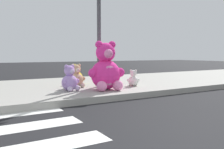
{
  "coord_description": "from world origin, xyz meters",
  "views": [
    {
      "loc": [
        -2.1,
        -1.57,
        1.06
      ],
      "look_at": [
        0.94,
        3.6,
        0.55
      ],
      "focal_mm": 38.97,
      "sensor_mm": 36.0,
      "label": 1
    }
  ],
  "objects_px": {
    "plush_tan": "(76,78)",
    "plush_yellow": "(76,76)",
    "sign_pole": "(99,25)",
    "plush_white": "(133,79)",
    "plush_lavender": "(70,80)",
    "plush_pink_large": "(106,70)",
    "plush_red": "(112,77)"
  },
  "relations": [
    {
      "from": "plush_tan",
      "to": "plush_white",
      "type": "xyz_separation_m",
      "value": [
        1.49,
        -0.58,
        -0.07
      ]
    },
    {
      "from": "sign_pole",
      "to": "plush_white",
      "type": "bearing_deg",
      "value": -21.3
    },
    {
      "from": "plush_tan",
      "to": "plush_pink_large",
      "type": "bearing_deg",
      "value": -59.33
    },
    {
      "from": "plush_red",
      "to": "plush_lavender",
      "type": "bearing_deg",
      "value": -157.71
    },
    {
      "from": "plush_tan",
      "to": "plush_white",
      "type": "bearing_deg",
      "value": -21.09
    },
    {
      "from": "plush_pink_large",
      "to": "plush_lavender",
      "type": "relative_size",
      "value": 1.91
    },
    {
      "from": "plush_red",
      "to": "plush_tan",
      "type": "relative_size",
      "value": 0.77
    },
    {
      "from": "plush_pink_large",
      "to": "plush_tan",
      "type": "relative_size",
      "value": 1.93
    },
    {
      "from": "plush_yellow",
      "to": "plush_lavender",
      "type": "relative_size",
      "value": 0.93
    },
    {
      "from": "plush_pink_large",
      "to": "plush_red",
      "type": "bearing_deg",
      "value": 52.57
    },
    {
      "from": "plush_tan",
      "to": "plush_yellow",
      "type": "relative_size",
      "value": 1.07
    },
    {
      "from": "plush_red",
      "to": "plush_yellow",
      "type": "xyz_separation_m",
      "value": [
        -0.93,
        0.54,
        0.04
      ]
    },
    {
      "from": "sign_pole",
      "to": "plush_yellow",
      "type": "bearing_deg",
      "value": 109.29
    },
    {
      "from": "plush_pink_large",
      "to": "plush_red",
      "type": "height_order",
      "value": "plush_pink_large"
    },
    {
      "from": "plush_white",
      "to": "plush_lavender",
      "type": "relative_size",
      "value": 0.72
    },
    {
      "from": "sign_pole",
      "to": "plush_white",
      "type": "height_order",
      "value": "sign_pole"
    },
    {
      "from": "sign_pole",
      "to": "plush_tan",
      "type": "height_order",
      "value": "sign_pole"
    },
    {
      "from": "plush_red",
      "to": "plush_lavender",
      "type": "xyz_separation_m",
      "value": [
        -1.58,
        -0.65,
        0.06
      ]
    },
    {
      "from": "plush_white",
      "to": "plush_red",
      "type": "bearing_deg",
      "value": 112.43
    },
    {
      "from": "plush_tan",
      "to": "plush_yellow",
      "type": "xyz_separation_m",
      "value": [
        0.27,
        0.68,
        -0.02
      ]
    },
    {
      "from": "plush_red",
      "to": "plush_lavender",
      "type": "distance_m",
      "value": 1.71
    },
    {
      "from": "plush_yellow",
      "to": "plush_pink_large",
      "type": "bearing_deg",
      "value": -81.98
    },
    {
      "from": "sign_pole",
      "to": "plush_yellow",
      "type": "height_order",
      "value": "sign_pole"
    },
    {
      "from": "plush_red",
      "to": "sign_pole",
      "type": "bearing_deg",
      "value": -149.91
    },
    {
      "from": "plush_red",
      "to": "plush_yellow",
      "type": "distance_m",
      "value": 1.08
    },
    {
      "from": "plush_tan",
      "to": "plush_red",
      "type": "bearing_deg",
      "value": 6.42
    },
    {
      "from": "plush_yellow",
      "to": "plush_white",
      "type": "relative_size",
      "value": 1.28
    },
    {
      "from": "plush_pink_large",
      "to": "plush_red",
      "type": "distance_m",
      "value": 1.22
    },
    {
      "from": "plush_pink_large",
      "to": "plush_lavender",
      "type": "height_order",
      "value": "plush_pink_large"
    },
    {
      "from": "sign_pole",
      "to": "plush_lavender",
      "type": "distance_m",
      "value": 1.76
    },
    {
      "from": "sign_pole",
      "to": "plush_lavender",
      "type": "height_order",
      "value": "sign_pole"
    },
    {
      "from": "plush_tan",
      "to": "plush_lavender",
      "type": "relative_size",
      "value": 0.99
    }
  ]
}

